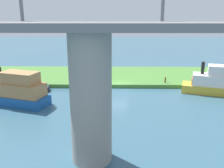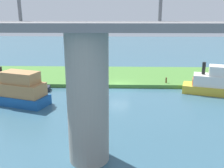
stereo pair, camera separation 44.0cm
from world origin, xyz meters
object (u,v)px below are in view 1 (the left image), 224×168
person_on_bank (88,76)px  pontoon_yellow (33,88)px  mooring_post (165,80)px  riverboat_paddlewheel (15,91)px  motorboat_red (217,82)px  bridge_pylon (91,99)px

person_on_bank → pontoon_yellow: bearing=29.2°
mooring_post → pontoon_yellow: (17.66, 2.69, -0.42)m
riverboat_paddlewheel → motorboat_red: bearing=-170.2°
person_on_bank → motorboat_red: bearing=165.2°
pontoon_yellow → motorboat_red: 23.48m
mooring_post → motorboat_red: size_ratio=0.09×
mooring_post → riverboat_paddlewheel: bearing=22.4°
person_on_bank → pontoon_yellow: (6.78, 3.79, -0.74)m
motorboat_red → person_on_bank: bearing=-14.8°
riverboat_paddlewheel → person_on_bank: bearing=-129.9°
mooring_post → pontoon_yellow: bearing=8.6°
pontoon_yellow → motorboat_red: (-23.45, 0.61, 1.00)m
motorboat_red → riverboat_paddlewheel: bearing=9.8°
bridge_pylon → person_on_bank: bridge_pylon is taller
riverboat_paddlewheel → mooring_post: bearing=-157.6°
motorboat_red → bridge_pylon: bearing=46.4°
person_on_bank → pontoon_yellow: size_ratio=0.34×
riverboat_paddlewheel → pontoon_yellow: riverboat_paddlewheel is taller
bridge_pylon → person_on_bank: 19.81m
person_on_bank → motorboat_red: (-16.67, 4.40, 0.27)m
mooring_post → riverboat_paddlewheel: size_ratio=0.09×
bridge_pylon → pontoon_yellow: bridge_pylon is taller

